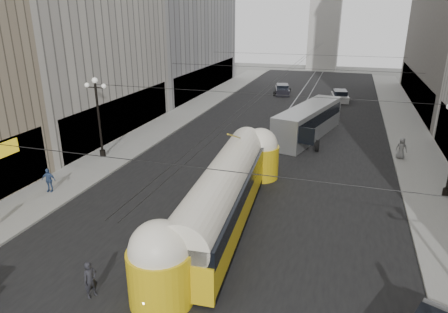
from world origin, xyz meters
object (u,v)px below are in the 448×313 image
Objects in this scene: pedestrian_sidewalk_left at (49,180)px; city_bus at (309,120)px; pedestrian_crossing_a at (91,280)px; pedestrian_sidewalk_right at (401,148)px; streetcar at (224,193)px.

city_bus is at bearing 40.59° from pedestrian_sidewalk_left.
pedestrian_sidewalk_left is at bearing 74.25° from pedestrian_crossing_a.
pedestrian_sidewalk_right reaches higher than pedestrian_sidewalk_left.
city_bus is at bearing 13.31° from pedestrian_crossing_a.
city_bus reaches higher than pedestrian_sidewalk_right.
pedestrian_sidewalk_left is (-8.66, 7.88, 0.13)m from pedestrian_crossing_a.
pedestrian_sidewalk_left is (-14.71, -17.79, -0.69)m from city_bus.
streetcar is at bearing 2.91° from pedestrian_crossing_a.
pedestrian_sidewalk_right is (10.48, 13.82, -0.79)m from streetcar.
streetcar is 1.37× the size of city_bus.
pedestrian_crossing_a is (-3.36, -7.67, -0.98)m from streetcar.
city_bus is 7.09× the size of pedestrian_sidewalk_right.
city_bus is at bearing 81.50° from streetcar.
city_bus reaches higher than pedestrian_sidewalk_left.
pedestrian_sidewalk_right is at bearing 21.32° from pedestrian_sidewalk_left.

